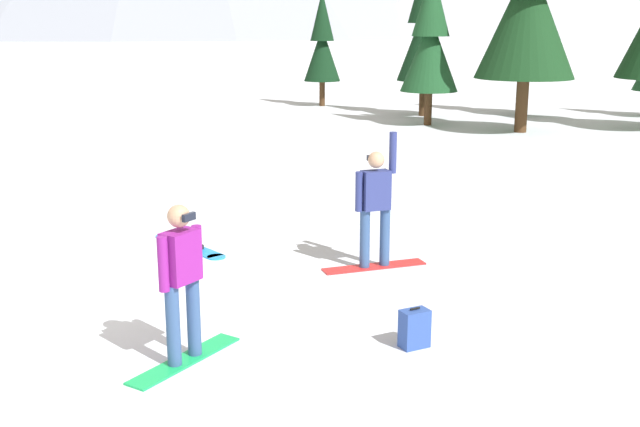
# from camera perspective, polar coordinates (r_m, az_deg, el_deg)

# --- Properties ---
(ground_plane) EXTENTS (800.00, 800.00, 0.00)m
(ground_plane) POSITION_cam_1_polar(r_m,az_deg,el_deg) (10.74, -17.75, -6.26)
(ground_plane) COLOR silver
(snowboarder_foreground) EXTENTS (0.64, 1.56, 1.74)m
(snowboarder_foreground) POSITION_cam_1_polar(r_m,az_deg,el_deg) (8.39, -10.04, -4.82)
(snowboarder_foreground) COLOR #19B259
(snowboarder_foreground) RESTS_ON ground_plane
(snowboarder_midground) EXTENTS (1.42, 1.19, 2.01)m
(snowboarder_midground) POSITION_cam_1_polar(r_m,az_deg,el_deg) (11.44, 4.06, 0.61)
(snowboarder_midground) COLOR red
(snowboarder_midground) RESTS_ON ground_plane
(loose_snowboard_far_spare) EXTENTS (1.76, 1.19, 0.09)m
(loose_snowboard_far_spare) POSITION_cam_1_polar(r_m,az_deg,el_deg) (12.86, -9.52, -2.32)
(loose_snowboard_far_spare) COLOR #1E8CD8
(loose_snowboard_far_spare) RESTS_ON ground_plane
(backpack_blue) EXTENTS (0.38, 0.38, 0.47)m
(backpack_blue) POSITION_cam_1_polar(r_m,az_deg,el_deg) (8.94, 6.86, -8.33)
(backpack_blue) COLOR #2D4C9E
(backpack_blue) RESTS_ON ground_plane
(pine_tree_leaning) EXTENTS (1.52, 1.52, 4.71)m
(pine_tree_leaning) POSITION_cam_1_polar(r_m,az_deg,el_deg) (33.11, 0.16, 12.26)
(pine_tree_leaning) COLOR #472D19
(pine_tree_leaning) RESTS_ON ground_plane
(pine_tree_slender) EXTENTS (1.96, 1.96, 5.28)m
(pine_tree_slender) POSITION_cam_1_polar(r_m,az_deg,el_deg) (27.28, 8.04, 12.40)
(pine_tree_slender) COLOR #472D19
(pine_tree_slender) RESTS_ON ground_plane
(pine_tree_young) EXTENTS (2.03, 2.03, 6.01)m
(pine_tree_young) POSITION_cam_1_polar(r_m,az_deg,el_deg) (29.92, 7.69, 13.30)
(pine_tree_young) COLOR #472D19
(pine_tree_young) RESTS_ON ground_plane
(pine_tree_twin) EXTENTS (2.11, 2.11, 6.09)m
(pine_tree_twin) POSITION_cam_1_polar(r_m,az_deg,el_deg) (31.07, 14.94, 13.07)
(pine_tree_twin) COLOR #472D19
(pine_tree_twin) RESTS_ON ground_plane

